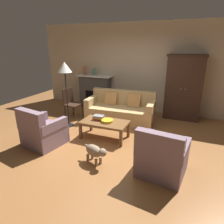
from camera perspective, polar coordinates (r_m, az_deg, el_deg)
ground_plane at (r=4.66m, az=-0.62°, el=-8.26°), size 9.60×9.60×0.00m
back_wall at (r=6.60m, az=8.33°, el=12.47°), size 7.20×0.10×2.80m
fireplace at (r=7.06m, az=-4.86°, el=6.18°), size 1.26×0.48×1.12m
armoire at (r=6.14m, az=20.11°, el=6.69°), size 1.06×0.57×1.88m
couch at (r=5.71m, az=2.55°, el=0.44°), size 1.96×0.96×0.86m
coffee_table at (r=4.65m, az=-2.17°, el=-3.38°), size 1.10×0.60×0.42m
fruit_bowl at (r=4.59m, az=-1.40°, el=-2.56°), size 0.28×0.28×0.06m
book_stack at (r=4.73m, az=-3.97°, el=-1.61°), size 0.26×0.19×0.11m
mantel_vase_terracotta at (r=7.11m, az=-7.87°, el=11.87°), size 0.12×0.12×0.29m
mantel_vase_jade at (r=6.93m, az=-5.08°, el=11.50°), size 0.12×0.12×0.23m
armchair_near_left at (r=4.61m, az=-19.51°, el=-5.41°), size 0.89×0.89×0.88m
armchair_near_right at (r=3.53m, az=14.19°, el=-12.72°), size 0.86×0.86×0.88m
side_chair_wooden at (r=6.03m, az=-11.79°, el=3.02°), size 0.48×0.48×0.90m
floor_lamp at (r=5.21m, az=-13.53°, el=11.45°), size 0.36×0.36×1.73m
dog at (r=3.75m, az=-4.95°, el=-11.37°), size 0.54×0.33×0.39m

